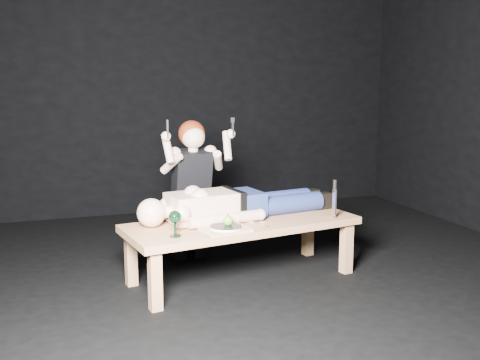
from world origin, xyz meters
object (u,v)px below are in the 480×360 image
Objects in this scene: lying_man at (240,200)px; kneeling_woman at (189,188)px; serving_tray at (226,230)px; goblet at (175,224)px; carving_knife at (334,199)px; table at (242,250)px.

kneeling_woman reaches higher than lying_man.
serving_tray is at bearing -131.11° from lying_man.
goblet reaches higher than serving_tray.
goblet is 0.60× the size of carving_knife.
kneeling_woman is 3.76× the size of serving_tray.
lying_man reaches higher than goblet.
serving_tray is (-0.23, -0.38, -0.12)m from lying_man.
serving_tray is at bearing -90.79° from kneeling_woman.
table is at bearing 25.23° from goblet.
kneeling_woman is at bearing 132.60° from carving_knife.
table is 0.39m from serving_tray.
serving_tray is (0.05, -0.85, -0.14)m from kneeling_woman.
kneeling_woman reaches higher than table.
serving_tray reaches higher than table.
kneeling_woman is (-0.25, 0.60, 0.38)m from table.
serving_tray is 0.37m from goblet.
carving_knife reaches higher than table.
lying_man is at bearing 58.18° from serving_tray.
kneeling_woman reaches higher than serving_tray.
goblet is at bearing 176.54° from carving_knife.
carving_knife is at bearing 6.57° from serving_tray.
goblet is at bearing -176.03° from serving_tray.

